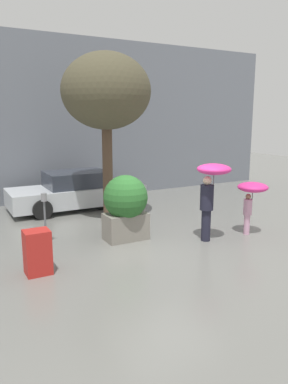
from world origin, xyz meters
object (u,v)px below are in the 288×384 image
(parked_car_near, at_px, (77,191))
(person_child, at_px, (252,192))
(street_tree, at_px, (106,93))
(planter_box, at_px, (126,204))
(person_adult, at_px, (211,184))
(parking_meter, at_px, (44,208))
(newspaper_box, at_px, (37,252))

(parked_car_near, bearing_deg, person_child, -148.18)
(street_tree, bearing_deg, planter_box, -100.74)
(person_adult, bearing_deg, parking_meter, -162.13)
(planter_box, distance_m, parked_car_near, 3.87)
(planter_box, relative_size, person_child, 1.18)
(person_child, distance_m, parked_car_near, 5.97)
(newspaper_box, bearing_deg, person_child, -1.24)
(person_child, xyz_separation_m, street_tree, (-2.73, 3.22, 2.63))
(street_tree, xyz_separation_m, newspaper_box, (-2.87, -3.10, -3.34))
(person_child, distance_m, parking_meter, 5.33)
(parked_car_near, height_order, parking_meter, parking_meter)
(person_adult, height_order, newspaper_box, person_adult)
(planter_box, xyz_separation_m, street_tree, (0.38, 2.01, 2.87))
(person_adult, relative_size, person_child, 1.40)
(person_child, distance_m, street_tree, 4.97)
(parked_car_near, xyz_separation_m, newspaper_box, (-2.48, -4.94, -0.14))
(parked_car_near, height_order, street_tree, street_tree)
(parked_car_near, relative_size, street_tree, 0.92)
(person_adult, xyz_separation_m, person_child, (1.30, -0.09, -0.31))
(street_tree, xyz_separation_m, parking_meter, (-2.28, -1.41, -2.86))
(planter_box, distance_m, person_adult, 2.20)
(planter_box, distance_m, person_child, 3.34)
(street_tree, bearing_deg, person_adult, -65.50)
(person_adult, bearing_deg, newspaper_box, -137.77)
(planter_box, bearing_deg, person_child, -21.24)
(person_child, xyz_separation_m, parked_car_near, (-3.11, 5.06, -0.57))
(parking_meter, bearing_deg, planter_box, -17.39)
(planter_box, bearing_deg, parking_meter, 162.61)
(planter_box, height_order, person_adult, person_adult)
(planter_box, xyz_separation_m, parked_car_near, (-0.00, 3.85, -0.33))
(person_adult, bearing_deg, parked_car_near, 152.70)
(street_tree, height_order, parking_meter, street_tree)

